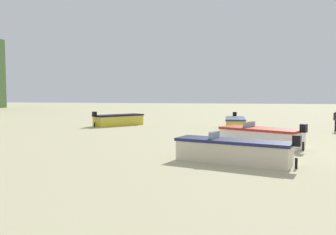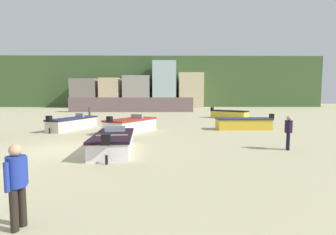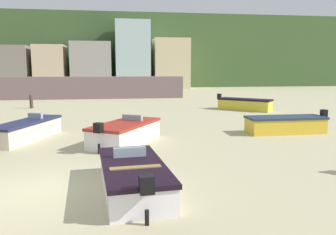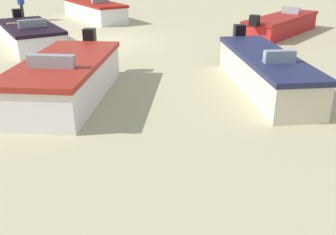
# 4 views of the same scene
# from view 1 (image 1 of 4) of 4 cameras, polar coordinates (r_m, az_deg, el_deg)

# --- Properties ---
(boat_yellow_1) EXTENTS (4.22, 3.90, 1.26)m
(boat_yellow_1) POSITION_cam_1_polar(r_m,az_deg,el_deg) (30.31, -8.03, -0.39)
(boat_yellow_1) COLOR gold
(boat_yellow_1) RESTS_ON ground
(boat_white_2) EXTENTS (3.59, 4.42, 1.28)m
(boat_white_2) POSITION_cam_1_polar(r_m,az_deg,el_deg) (18.93, 14.85, -3.04)
(boat_white_2) COLOR white
(boat_white_2) RESTS_ON ground
(boat_yellow_3) EXTENTS (4.41, 1.48, 1.21)m
(boat_yellow_3) POSITION_cam_1_polar(r_m,az_deg,el_deg) (27.31, 10.80, -0.95)
(boat_yellow_3) COLOR gold
(boat_yellow_3) RESTS_ON ground
(boat_cream_6) EXTENTS (2.67, 4.83, 1.23)m
(boat_cream_6) POSITION_cam_1_polar(r_m,az_deg,el_deg) (14.24, 10.44, -5.32)
(boat_cream_6) COLOR beige
(boat_cream_6) RESTS_ON ground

